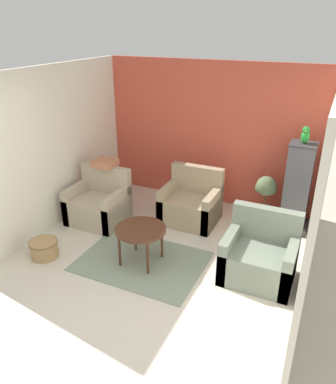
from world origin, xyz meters
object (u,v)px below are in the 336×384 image
armchair_left (99,205)px  parrot (305,135)px  coffee_table (141,232)px  armchair_right (259,258)px  birdcage (297,189)px  wicker_basket (44,248)px  potted_plant (265,192)px  armchair_middle (191,205)px

armchair_left → parrot: parrot is taller
coffee_table → armchair_right: 1.56m
birdcage → wicker_basket: size_ratio=3.55×
parrot → potted_plant: (-0.49, 0.14, -1.05)m
parrot → armchair_right: bearing=-98.0°
coffee_table → armchair_left: armchair_left is taller
potted_plant → coffee_table: bearing=-122.1°
armchair_middle → birdcage: birdcage is taller
coffee_table → armchair_middle: (0.17, 1.37, -0.19)m
coffee_table → potted_plant: 2.32m
wicker_basket → armchair_right: bearing=15.9°
parrot → wicker_basket: bearing=-142.8°
birdcage → potted_plant: (-0.49, 0.15, -0.20)m
coffee_table → birdcage: 2.51m
coffee_table → wicker_basket: (-1.29, -0.46, -0.34)m
armchair_left → potted_plant: bearing=26.9°
armchair_left → potted_plant: size_ratio=1.18×
parrot → potted_plant: parrot is taller
armchair_right → parrot: parrot is taller
birdcage → potted_plant: size_ratio=1.88×
wicker_basket → coffee_table: bearing=19.5°
coffee_table → birdcage: birdcage is taller
armchair_middle → wicker_basket: 2.35m
coffee_table → potted_plant: (1.23, 1.97, -0.01)m
armchair_right → birdcage: size_ratio=0.62×
armchair_middle → potted_plant: size_ratio=1.18×
armchair_left → potted_plant: 2.72m
armchair_middle → parrot: 2.02m
birdcage → wicker_basket: bearing=-142.9°
coffee_table → armchair_right: armchair_right is taller
coffee_table → parrot: size_ratio=2.62×
coffee_table → parrot: bearing=46.7°
armchair_right → wicker_basket: (-2.80, -0.79, -0.16)m
armchair_right → coffee_table: bearing=-167.4°
armchair_middle → wicker_basket: size_ratio=2.22×
armchair_right → parrot: size_ratio=3.39×
armchair_left → parrot: bearing=20.5°
coffee_table → potted_plant: size_ratio=0.91×
armchair_middle → birdcage: 1.65m
armchair_middle → potted_plant: 1.23m
coffee_table → parrot: (1.72, 1.82, 1.04)m
coffee_table → armchair_middle: armchair_middle is taller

